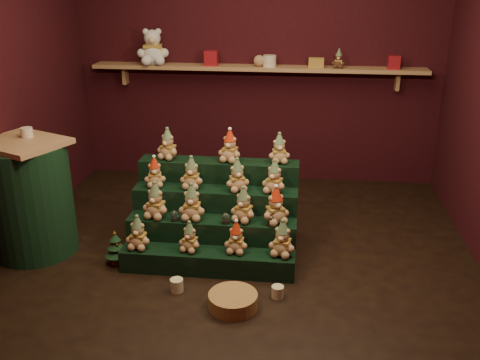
# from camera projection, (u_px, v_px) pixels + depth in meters

# --- Properties ---
(ground) EXTENTS (4.00, 4.00, 0.00)m
(ground) POSITION_uv_depth(u_px,v_px,m) (236.00, 260.00, 4.50)
(ground) COLOR black
(ground) RESTS_ON ground
(back_wall) EXTENTS (4.00, 0.10, 2.80)m
(back_wall) POSITION_uv_depth(u_px,v_px,m) (259.00, 56.00, 5.89)
(back_wall) COLOR black
(back_wall) RESTS_ON ground
(front_wall) EXTENTS (4.00, 0.10, 2.80)m
(front_wall) POSITION_uv_depth(u_px,v_px,m) (170.00, 205.00, 2.09)
(front_wall) COLOR black
(front_wall) RESTS_ON ground
(back_shelf) EXTENTS (3.60, 0.26, 0.24)m
(back_shelf) POSITION_uv_depth(u_px,v_px,m) (257.00, 68.00, 5.77)
(back_shelf) COLOR tan
(back_shelf) RESTS_ON ground
(riser_tier_front) EXTENTS (1.40, 0.22, 0.18)m
(riser_tier_front) POSITION_uv_depth(u_px,v_px,m) (207.00, 261.00, 4.29)
(riser_tier_front) COLOR black
(riser_tier_front) RESTS_ON ground
(riser_tier_midfront) EXTENTS (1.40, 0.22, 0.36)m
(riser_tier_midfront) POSITION_uv_depth(u_px,v_px,m) (212.00, 239.00, 4.46)
(riser_tier_midfront) COLOR black
(riser_tier_midfront) RESTS_ON ground
(riser_tier_midback) EXTENTS (1.40, 0.22, 0.54)m
(riser_tier_midback) POSITION_uv_depth(u_px,v_px,m) (216.00, 218.00, 4.63)
(riser_tier_midback) COLOR black
(riser_tier_midback) RESTS_ON ground
(riser_tier_back) EXTENTS (1.40, 0.22, 0.72)m
(riser_tier_back) POSITION_uv_depth(u_px,v_px,m) (220.00, 199.00, 4.80)
(riser_tier_back) COLOR black
(riser_tier_back) RESTS_ON ground
(teddy_0) EXTENTS (0.21, 0.19, 0.28)m
(teddy_0) POSITION_uv_depth(u_px,v_px,m) (138.00, 232.00, 4.26)
(teddy_0) COLOR tan
(teddy_0) RESTS_ON riser_tier_front
(teddy_1) EXTENTS (0.21, 0.20, 0.25)m
(teddy_1) POSITION_uv_depth(u_px,v_px,m) (190.00, 237.00, 4.23)
(teddy_1) COLOR tan
(teddy_1) RESTS_ON riser_tier_front
(teddy_2) EXTENTS (0.20, 0.18, 0.26)m
(teddy_2) POSITION_uv_depth(u_px,v_px,m) (236.00, 237.00, 4.20)
(teddy_2) COLOR tan
(teddy_2) RESTS_ON riser_tier_front
(teddy_3) EXTENTS (0.25, 0.23, 0.29)m
(teddy_3) POSITION_uv_depth(u_px,v_px,m) (282.00, 238.00, 4.15)
(teddy_3) COLOR tan
(teddy_3) RESTS_ON riser_tier_front
(teddy_4) EXTENTS (0.25, 0.24, 0.30)m
(teddy_4) POSITION_uv_depth(u_px,v_px,m) (155.00, 200.00, 4.38)
(teddy_4) COLOR tan
(teddy_4) RESTS_ON riser_tier_midfront
(teddy_5) EXTENTS (0.22, 0.20, 0.30)m
(teddy_5) POSITION_uv_depth(u_px,v_px,m) (192.00, 202.00, 4.35)
(teddy_5) COLOR tan
(teddy_5) RESTS_ON riser_tier_midfront
(teddy_6) EXTENTS (0.26, 0.25, 0.29)m
(teddy_6) POSITION_uv_depth(u_px,v_px,m) (243.00, 205.00, 4.32)
(teddy_6) COLOR tan
(teddy_6) RESTS_ON riser_tier_midfront
(teddy_7) EXTENTS (0.28, 0.27, 0.30)m
(teddy_7) POSITION_uv_depth(u_px,v_px,m) (276.00, 206.00, 4.28)
(teddy_7) COLOR tan
(teddy_7) RESTS_ON riser_tier_midfront
(teddy_8) EXTENTS (0.21, 0.20, 0.26)m
(teddy_8) POSITION_uv_depth(u_px,v_px,m) (155.00, 172.00, 4.55)
(teddy_8) COLOR tan
(teddy_8) RESTS_ON riser_tier_midback
(teddy_9) EXTENTS (0.21, 0.19, 0.27)m
(teddy_9) POSITION_uv_depth(u_px,v_px,m) (192.00, 173.00, 4.51)
(teddy_9) COLOR tan
(teddy_9) RESTS_ON riser_tier_midback
(teddy_10) EXTENTS (0.25, 0.24, 0.28)m
(teddy_10) POSITION_uv_depth(u_px,v_px,m) (237.00, 175.00, 4.46)
(teddy_10) COLOR tan
(teddy_10) RESTS_ON riser_tier_midback
(teddy_11) EXTENTS (0.25, 0.24, 0.28)m
(teddy_11) POSITION_uv_depth(u_px,v_px,m) (274.00, 177.00, 4.41)
(teddy_11) COLOR tan
(teddy_11) RESTS_ON riser_tier_midback
(teddy_12) EXTENTS (0.24, 0.23, 0.27)m
(teddy_12) POSITION_uv_depth(u_px,v_px,m) (168.00, 144.00, 4.68)
(teddy_12) COLOR tan
(teddy_12) RESTS_ON riser_tier_back
(teddy_13) EXTENTS (0.24, 0.22, 0.28)m
(teddy_13) POSITION_uv_depth(u_px,v_px,m) (230.00, 146.00, 4.61)
(teddy_13) COLOR tan
(teddy_13) RESTS_ON riser_tier_back
(teddy_14) EXTENTS (0.22, 0.20, 0.26)m
(teddy_14) POSITION_uv_depth(u_px,v_px,m) (279.00, 148.00, 4.58)
(teddy_14) COLOR tan
(teddy_14) RESTS_ON riser_tier_back
(snow_globe_a) EXTENTS (0.07, 0.07, 0.09)m
(snow_globe_a) POSITION_uv_depth(u_px,v_px,m) (174.00, 216.00, 4.35)
(snow_globe_a) COLOR black
(snow_globe_a) RESTS_ON riser_tier_midfront
(snow_globe_b) EXTENTS (0.07, 0.07, 0.09)m
(snow_globe_b) POSITION_uv_depth(u_px,v_px,m) (225.00, 218.00, 4.31)
(snow_globe_b) COLOR black
(snow_globe_b) RESTS_ON riser_tier_midfront
(snow_globe_c) EXTENTS (0.07, 0.07, 0.10)m
(snow_globe_c) POSITION_uv_depth(u_px,v_px,m) (270.00, 220.00, 4.27)
(snow_globe_c) COLOR black
(snow_globe_c) RESTS_ON riser_tier_midfront
(side_table) EXTENTS (0.81, 0.75, 0.99)m
(side_table) POSITION_uv_depth(u_px,v_px,m) (30.00, 198.00, 4.48)
(side_table) COLOR tan
(side_table) RESTS_ON ground
(table_ornament) EXTENTS (0.10, 0.10, 0.08)m
(table_ornament) POSITION_uv_depth(u_px,v_px,m) (27.00, 132.00, 4.38)
(table_ornament) COLOR beige
(table_ornament) RESTS_ON side_table
(mini_christmas_tree) EXTENTS (0.18, 0.18, 0.31)m
(mini_christmas_tree) POSITION_uv_depth(u_px,v_px,m) (116.00, 248.00, 4.38)
(mini_christmas_tree) COLOR #4B2E1A
(mini_christmas_tree) RESTS_ON ground
(mug_left) EXTENTS (0.10, 0.10, 0.10)m
(mug_left) POSITION_uv_depth(u_px,v_px,m) (177.00, 285.00, 4.03)
(mug_left) COLOR beige
(mug_left) RESTS_ON ground
(mug_right) EXTENTS (0.09, 0.09, 0.09)m
(mug_right) POSITION_uv_depth(u_px,v_px,m) (278.00, 292.00, 3.96)
(mug_right) COLOR beige
(mug_right) RESTS_ON ground
(wicker_basket) EXTENTS (0.42, 0.42, 0.11)m
(wicker_basket) POSITION_uv_depth(u_px,v_px,m) (233.00, 301.00, 3.83)
(wicker_basket) COLOR #AA7A44
(wicker_basket) RESTS_ON ground
(white_bear) EXTENTS (0.40, 0.37, 0.48)m
(white_bear) POSITION_uv_depth(u_px,v_px,m) (152.00, 42.00, 5.76)
(white_bear) COLOR silver
(white_bear) RESTS_ON back_shelf
(brown_bear) EXTENTS (0.15, 0.14, 0.19)m
(brown_bear) POSITION_uv_depth(u_px,v_px,m) (339.00, 59.00, 5.60)
(brown_bear) COLOR #472917
(brown_bear) RESTS_ON back_shelf
(gift_tin_red_a) EXTENTS (0.14, 0.14, 0.16)m
(gift_tin_red_a) POSITION_uv_depth(u_px,v_px,m) (211.00, 58.00, 5.76)
(gift_tin_red_a) COLOR #A81923
(gift_tin_red_a) RESTS_ON back_shelf
(gift_tin_cream) EXTENTS (0.14, 0.14, 0.12)m
(gift_tin_cream) POSITION_uv_depth(u_px,v_px,m) (270.00, 61.00, 5.70)
(gift_tin_cream) COLOR beige
(gift_tin_cream) RESTS_ON back_shelf
(gift_tin_red_b) EXTENTS (0.12, 0.12, 0.14)m
(gift_tin_red_b) POSITION_uv_depth(u_px,v_px,m) (394.00, 62.00, 5.55)
(gift_tin_red_b) COLOR #A81923
(gift_tin_red_b) RESTS_ON back_shelf
(shelf_plush_ball) EXTENTS (0.12, 0.12, 0.12)m
(shelf_plush_ball) POSITION_uv_depth(u_px,v_px,m) (259.00, 61.00, 5.71)
(shelf_plush_ball) COLOR tan
(shelf_plush_ball) RESTS_ON back_shelf
(scarf_gift_box) EXTENTS (0.16, 0.10, 0.10)m
(scarf_gift_box) POSITION_uv_depth(u_px,v_px,m) (316.00, 63.00, 5.65)
(scarf_gift_box) COLOR orange
(scarf_gift_box) RESTS_ON back_shelf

